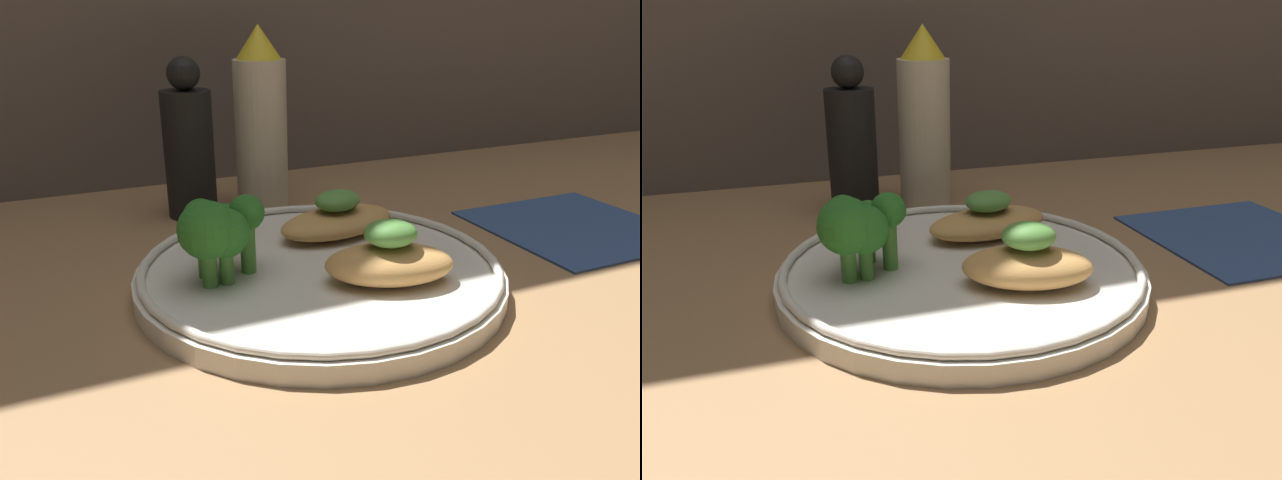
{
  "view_description": "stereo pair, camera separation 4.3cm",
  "coord_description": "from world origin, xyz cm",
  "views": [
    {
      "loc": [
        -16.63,
        -36.87,
        19.01
      ],
      "look_at": [
        0.0,
        0.0,
        3.4
      ],
      "focal_mm": 35.0,
      "sensor_mm": 36.0,
      "label": 1
    },
    {
      "loc": [
        -12.6,
        -38.44,
        19.01
      ],
      "look_at": [
        0.0,
        0.0,
        3.4
      ],
      "focal_mm": 35.0,
      "sensor_mm": 36.0,
      "label": 2
    }
  ],
  "objects": [
    {
      "name": "ground_plane",
      "position": [
        0.0,
        0.0,
        -0.5
      ],
      "size": [
        180.0,
        180.0,
        1.0
      ],
      "primitive_type": "cube",
      "color": "#936D47"
    },
    {
      "name": "plate",
      "position": [
        0.0,
        0.0,
        0.99
      ],
      "size": [
        25.81,
        25.81,
        2.0
      ],
      "color": "silver",
      "rests_on": "ground_plane"
    },
    {
      "name": "grilled_meat_front",
      "position": [
        3.12,
        -4.22,
        2.99
      ],
      "size": [
        9.73,
        7.42,
        4.35
      ],
      "color": "tan",
      "rests_on": "plate"
    },
    {
      "name": "grilled_meat_middle",
      "position": [
        3.96,
        5.45,
        2.66
      ],
      "size": [
        10.98,
        7.26,
        3.6
      ],
      "color": "tan",
      "rests_on": "plate"
    },
    {
      "name": "broccoli_bunch",
      "position": [
        -7.0,
        0.95,
        5.04
      ],
      "size": [
        6.18,
        5.63,
        5.84
      ],
      "color": "#4C8E38",
      "rests_on": "plate"
    },
    {
      "name": "sauce_bottle",
      "position": [
        2.48,
        19.08,
        8.15
      ],
      "size": [
        4.94,
        4.94,
        17.04
      ],
      "color": "beige",
      "rests_on": "ground_plane"
    },
    {
      "name": "pepper_grinder",
      "position": [
        -4.51,
        19.08,
        6.48
      ],
      "size": [
        4.54,
        4.54,
        14.5
      ],
      "color": "black",
      "rests_on": "ground_plane"
    },
    {
      "name": "napkin",
      "position": [
        25.64,
        1.51,
        0.2
      ],
      "size": [
        15.49,
        15.49,
        0.4
      ],
      "color": "#334C7F",
      "rests_on": "ground_plane"
    }
  ]
}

